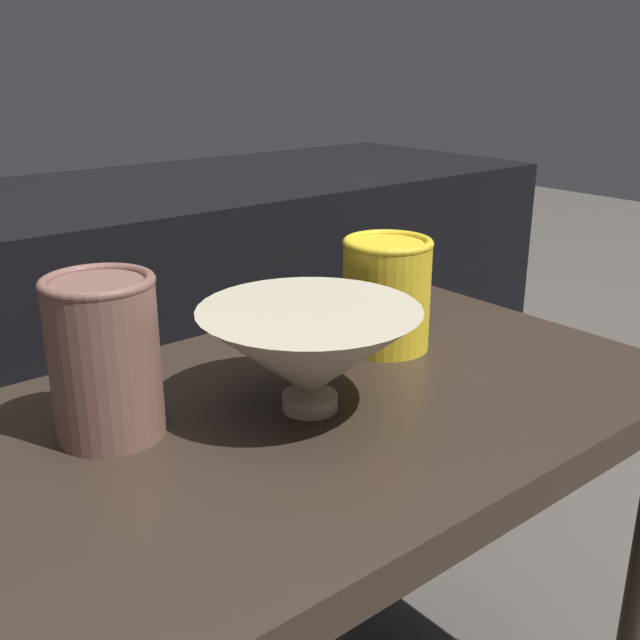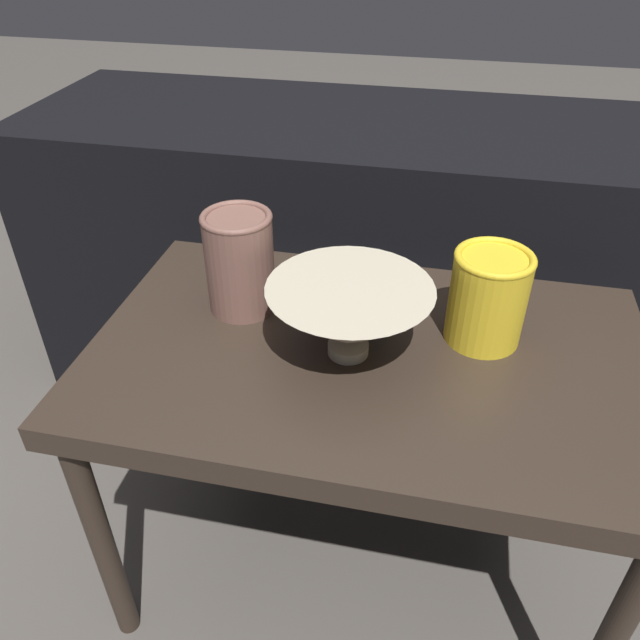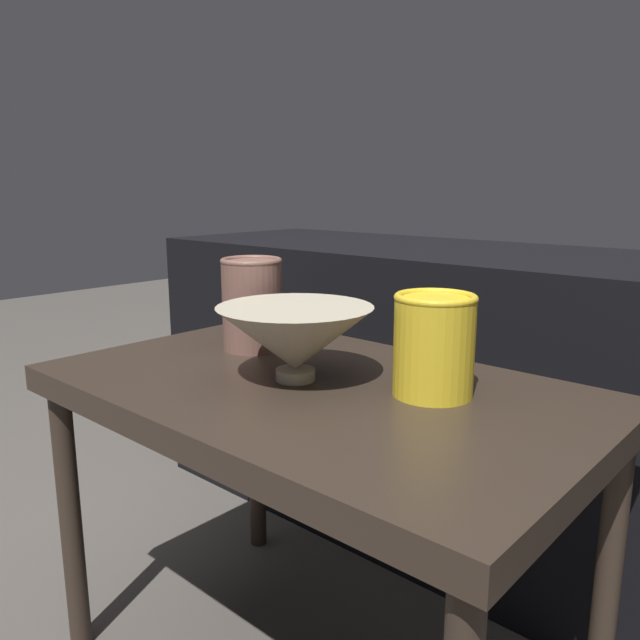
% 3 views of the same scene
% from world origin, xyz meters
% --- Properties ---
extents(table, '(0.81, 0.50, 0.51)m').
position_xyz_m(table, '(0.00, 0.00, 0.46)').
color(table, '#2D231C').
rests_on(table, ground_plane).
extents(couch_backdrop, '(1.66, 0.50, 0.66)m').
position_xyz_m(couch_backdrop, '(0.00, 0.57, 0.33)').
color(couch_backdrop, black).
rests_on(couch_backdrop, ground_plane).
extents(bowl, '(0.23, 0.23, 0.11)m').
position_xyz_m(bowl, '(-0.03, -0.01, 0.58)').
color(bowl, '#B2A88E').
rests_on(bowl, table).
extents(vase_textured_left, '(0.11, 0.11, 0.16)m').
position_xyz_m(vase_textured_left, '(-0.21, 0.07, 0.59)').
color(vase_textured_left, brown).
rests_on(vase_textured_left, table).
extents(vase_colorful_right, '(0.11, 0.11, 0.14)m').
position_xyz_m(vase_colorful_right, '(0.16, 0.06, 0.58)').
color(vase_colorful_right, gold).
rests_on(vase_colorful_right, table).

